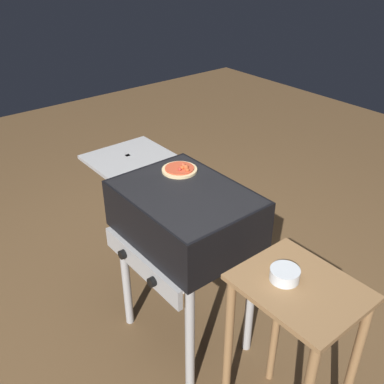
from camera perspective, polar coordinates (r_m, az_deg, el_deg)
ground_plane at (r=2.53m, az=-0.75°, el=-17.85°), size 8.00×8.00×0.00m
grill at (r=2.04m, az=-1.23°, el=-3.32°), size 0.96×0.53×0.90m
pizza_pepperoni at (r=2.12m, az=-1.56°, el=2.96°), size 0.17×0.17×0.03m
prep_table at (r=1.80m, az=12.91°, el=-17.38°), size 0.44×0.36×0.81m
topping_bowl_near at (r=1.63m, az=11.91°, el=-10.43°), size 0.11×0.11×0.04m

